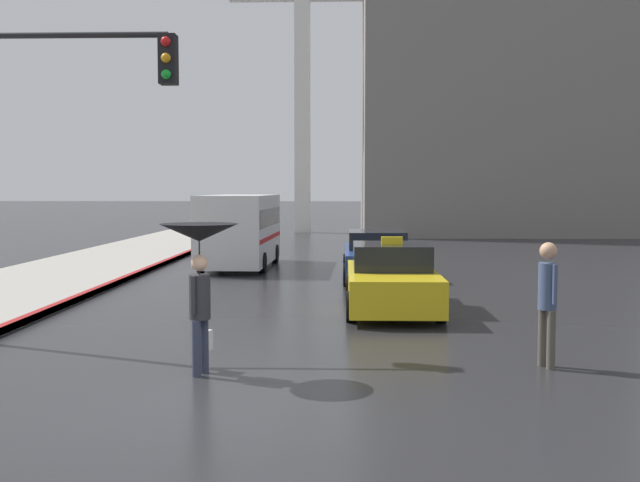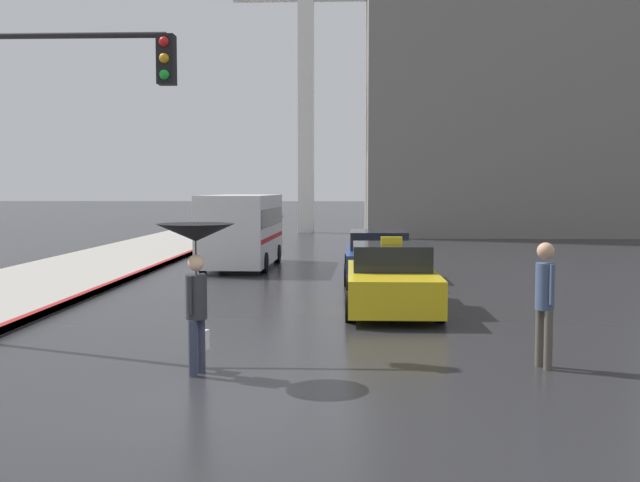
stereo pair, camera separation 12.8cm
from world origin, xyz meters
name	(u,v)px [view 2 (the right image)]	position (x,y,z in m)	size (l,w,h in m)	color
ground_plane	(237,409)	(0.00, 0.00, 0.00)	(300.00, 300.00, 0.00)	#262628
taxi	(391,280)	(2.19, 7.14, 0.65)	(1.91, 4.21, 1.56)	gold
sedan_red	(378,257)	(2.13, 12.60, 0.64)	(1.91, 4.69, 1.37)	navy
ambulance_van	(242,227)	(-2.19, 15.74, 1.31)	(2.22, 5.35, 2.36)	silver
pedestrian_with_umbrella	(196,252)	(-0.79, 1.61, 1.70)	(1.07, 1.07, 2.08)	#2D3347
pedestrian_man	(545,295)	(4.08, 2.17, 1.06)	(0.34, 0.42, 1.80)	#4C473D
traffic_light	(46,116)	(-3.69, 3.73, 3.74)	(3.75, 0.38, 5.35)	black
monument_cross	(306,44)	(-1.22, 35.46, 10.95)	(8.49, 0.90, 19.30)	white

